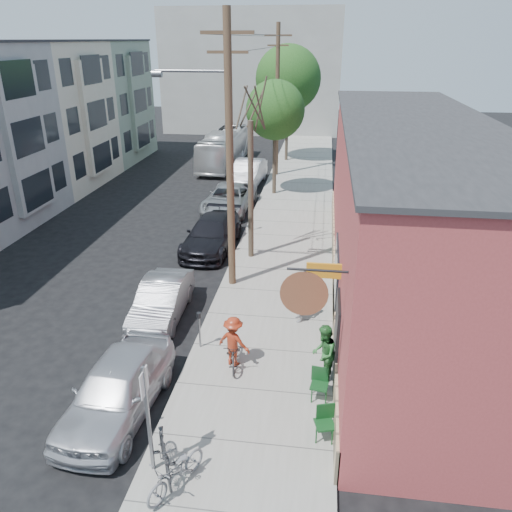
# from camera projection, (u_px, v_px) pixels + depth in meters

# --- Properties ---
(ground) EXTENTS (120.00, 120.00, 0.00)m
(ground) POSITION_uv_depth(u_px,v_px,m) (135.00, 343.00, 16.37)
(ground) COLOR black
(sidewalk) EXTENTS (4.50, 58.00, 0.15)m
(sidewalk) POSITION_uv_depth(u_px,v_px,m) (289.00, 230.00, 25.79)
(sidewalk) COLOR gray
(sidewalk) RESTS_ON ground
(cafe_building) EXTENTS (6.60, 20.20, 6.61)m
(cafe_building) POSITION_uv_depth(u_px,v_px,m) (407.00, 211.00, 18.46)
(cafe_building) COLOR #9E3A3B
(cafe_building) RESTS_ON ground
(apartment_row) EXTENTS (6.30, 32.00, 9.00)m
(apartment_row) POSITION_uv_depth(u_px,v_px,m) (17.00, 127.00, 28.75)
(apartment_row) COLOR gray
(apartment_row) RESTS_ON ground
(end_cap_building) EXTENTS (18.00, 8.00, 12.00)m
(end_cap_building) POSITION_uv_depth(u_px,v_px,m) (253.00, 71.00, 52.34)
(end_cap_building) COLOR #9A9A95
(end_cap_building) RESTS_ON ground
(sign_post) EXTENTS (0.07, 0.45, 2.80)m
(sign_post) POSITION_uv_depth(u_px,v_px,m) (147.00, 410.00, 10.73)
(sign_post) COLOR slate
(sign_post) RESTS_ON sidewalk
(parking_meter_near) EXTENTS (0.14, 0.14, 1.24)m
(parking_meter_near) POSITION_uv_depth(u_px,v_px,m) (199.00, 324.00, 15.57)
(parking_meter_near) COLOR slate
(parking_meter_near) RESTS_ON sidewalk
(parking_meter_far) EXTENTS (0.14, 0.14, 1.24)m
(parking_meter_far) POSITION_uv_depth(u_px,v_px,m) (249.00, 215.00, 25.14)
(parking_meter_far) COLOR slate
(parking_meter_far) RESTS_ON sidewalk
(utility_pole_near) EXTENTS (3.57, 0.28, 10.00)m
(utility_pole_near) POSITION_uv_depth(u_px,v_px,m) (228.00, 152.00, 17.96)
(utility_pole_near) COLOR #503A28
(utility_pole_near) RESTS_ON sidewalk
(utility_pole_far) EXTENTS (1.80, 0.28, 10.00)m
(utility_pole_far) POSITION_uv_depth(u_px,v_px,m) (277.00, 99.00, 34.01)
(utility_pole_far) COLOR #503A28
(utility_pole_far) RESTS_ON sidewalk
(tree_bare) EXTENTS (0.24, 0.24, 5.97)m
(tree_bare) POSITION_uv_depth(u_px,v_px,m) (251.00, 192.00, 21.34)
(tree_bare) COLOR #44392C
(tree_bare) RESTS_ON sidewalk
(tree_leafy_mid) EXTENTS (3.53, 3.53, 6.87)m
(tree_leafy_mid) POSITION_uv_depth(u_px,v_px,m) (275.00, 110.00, 29.68)
(tree_leafy_mid) COLOR #44392C
(tree_leafy_mid) RESTS_ON sidewalk
(tree_leafy_far) EXTENTS (4.99, 4.99, 8.71)m
(tree_leafy_far) POSITION_uv_depth(u_px,v_px,m) (288.00, 79.00, 37.88)
(tree_leafy_far) COLOR #44392C
(tree_leafy_far) RESTS_ON sidewalk
(patio_chair_a) EXTENTS (0.57, 0.57, 0.88)m
(patio_chair_a) POSITION_uv_depth(u_px,v_px,m) (319.00, 385.00, 13.43)
(patio_chair_a) COLOR #113D19
(patio_chair_a) RESTS_ON sidewalk
(patio_chair_b) EXTENTS (0.62, 0.62, 0.88)m
(patio_chair_b) POSITION_uv_depth(u_px,v_px,m) (325.00, 424.00, 12.09)
(patio_chair_b) COLOR #113D19
(patio_chair_b) RESTS_ON sidewalk
(patron_grey) EXTENTS (0.53, 0.69, 1.69)m
(patron_grey) POSITION_uv_depth(u_px,v_px,m) (300.00, 299.00, 17.07)
(patron_grey) COLOR slate
(patron_grey) RESTS_ON sidewalk
(patron_green) EXTENTS (0.76, 0.93, 1.76)m
(patron_green) POSITION_uv_depth(u_px,v_px,m) (324.00, 354.00, 14.01)
(patron_green) COLOR #2D7030
(patron_green) RESTS_ON sidewalk
(cyclist) EXTENTS (1.17, 0.91, 1.59)m
(cyclist) POSITION_uv_depth(u_px,v_px,m) (234.00, 341.00, 14.75)
(cyclist) COLOR maroon
(cyclist) RESTS_ON sidewalk
(cyclist_bike) EXTENTS (0.87, 1.75, 0.88)m
(cyclist_bike) POSITION_uv_depth(u_px,v_px,m) (234.00, 351.00, 14.89)
(cyclist_bike) COLOR black
(cyclist_bike) RESTS_ON sidewalk
(parked_bike_a) EXTENTS (1.15, 1.71, 1.00)m
(parked_bike_a) POSITION_uv_depth(u_px,v_px,m) (164.00, 454.00, 11.13)
(parked_bike_a) COLOR black
(parked_bike_a) RESTS_ON sidewalk
(parked_bike_b) EXTENTS (1.32, 1.80, 0.90)m
(parked_bike_b) POSITION_uv_depth(u_px,v_px,m) (176.00, 472.00, 10.73)
(parked_bike_b) COLOR slate
(parked_bike_b) RESTS_ON sidewalk
(car_0) EXTENTS (2.13, 4.74, 1.58)m
(car_0) POSITION_uv_depth(u_px,v_px,m) (117.00, 388.00, 13.02)
(car_0) COLOR silver
(car_0) RESTS_ON ground
(car_1) EXTENTS (1.62, 4.24, 1.38)m
(car_1) POSITION_uv_depth(u_px,v_px,m) (162.00, 300.00, 17.58)
(car_1) COLOR gray
(car_1) RESTS_ON ground
(car_2) EXTENTS (2.36, 5.22, 1.48)m
(car_2) POSITION_uv_depth(u_px,v_px,m) (212.00, 234.00, 23.41)
(car_2) COLOR black
(car_2) RESTS_ON ground
(car_3) EXTENTS (2.72, 5.38, 1.46)m
(car_3) POSITION_uv_depth(u_px,v_px,m) (229.00, 199.00, 28.60)
(car_3) COLOR #94989B
(car_3) RESTS_ON ground
(car_4) EXTENTS (2.08, 5.16, 1.67)m
(car_4) POSITION_uv_depth(u_px,v_px,m) (248.00, 173.00, 33.66)
(car_4) COLOR #ACADB4
(car_4) RESTS_ON ground
(bus) EXTENTS (2.58, 9.57, 2.64)m
(bus) POSITION_uv_depth(u_px,v_px,m) (224.00, 148.00, 38.78)
(bus) COLOR white
(bus) RESTS_ON ground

